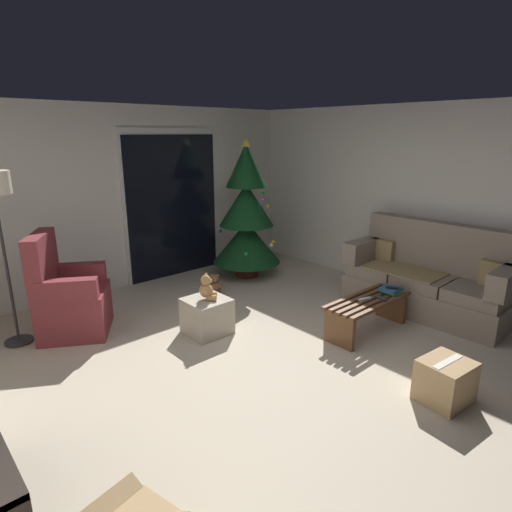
# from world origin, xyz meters

# --- Properties ---
(ground_plane) EXTENTS (7.00, 7.00, 0.00)m
(ground_plane) POSITION_xyz_m (0.00, 0.00, 0.00)
(ground_plane) COLOR beige
(wall_back) EXTENTS (5.72, 0.12, 2.50)m
(wall_back) POSITION_xyz_m (0.00, 3.06, 1.25)
(wall_back) COLOR silver
(wall_back) RESTS_ON ground
(wall_right) EXTENTS (0.12, 6.00, 2.50)m
(wall_right) POSITION_xyz_m (2.86, 0.00, 1.25)
(wall_right) COLOR silver
(wall_right) RESTS_ON ground
(patio_door_frame) EXTENTS (1.60, 0.02, 2.20)m
(patio_door_frame) POSITION_xyz_m (0.77, 2.99, 1.10)
(patio_door_frame) COLOR silver
(patio_door_frame) RESTS_ON ground
(patio_door_glass) EXTENTS (1.50, 0.02, 2.10)m
(patio_door_glass) POSITION_xyz_m (0.77, 2.97, 1.05)
(patio_door_glass) COLOR black
(patio_door_glass) RESTS_ON ground
(couch) EXTENTS (0.83, 1.96, 1.08)m
(couch) POSITION_xyz_m (2.32, -0.32, 0.40)
(couch) COLOR gray
(couch) RESTS_ON ground
(coffee_table) EXTENTS (1.10, 0.40, 0.39)m
(coffee_table) POSITION_xyz_m (1.25, -0.18, 0.26)
(coffee_table) COLOR brown
(coffee_table) RESTS_ON ground
(remote_graphite) EXTENTS (0.08, 0.16, 0.02)m
(remote_graphite) POSITION_xyz_m (1.35, -0.28, 0.40)
(remote_graphite) COLOR #333338
(remote_graphite) RESTS_ON coffee_table
(remote_white) EXTENTS (0.16, 0.08, 0.02)m
(remote_white) POSITION_xyz_m (1.20, -0.18, 0.40)
(remote_white) COLOR silver
(remote_white) RESTS_ON coffee_table
(book_stack) EXTENTS (0.24, 0.23, 0.06)m
(book_stack) POSITION_xyz_m (1.60, -0.25, 0.42)
(book_stack) COLOR #337042
(book_stack) RESTS_ON coffee_table
(cell_phone) EXTENTS (0.13, 0.16, 0.01)m
(cell_phone) POSITION_xyz_m (1.59, -0.26, 0.46)
(cell_phone) COLOR black
(cell_phone) RESTS_ON book_stack
(christmas_tree) EXTENTS (1.02, 1.02, 2.05)m
(christmas_tree) POSITION_xyz_m (1.54, 2.18, 0.91)
(christmas_tree) COLOR #4C1E19
(christmas_tree) RESTS_ON ground
(armchair) EXTENTS (0.94, 0.94, 1.13)m
(armchair) POSITION_xyz_m (-1.19, 1.98, 0.40)
(armchair) COLOR maroon
(armchair) RESTS_ON ground
(ottoman) EXTENTS (0.44, 0.44, 0.40)m
(ottoman) POSITION_xyz_m (-0.07, 0.98, 0.20)
(ottoman) COLOR #B2A893
(ottoman) RESTS_ON ground
(teddy_bear_honey) EXTENTS (0.22, 0.21, 0.29)m
(teddy_bear_honey) POSITION_xyz_m (-0.07, 0.97, 0.52)
(teddy_bear_honey) COLOR tan
(teddy_bear_honey) RESTS_ON ottoman
(teddy_bear_chestnut_by_tree) EXTENTS (0.21, 0.22, 0.29)m
(teddy_bear_chestnut_by_tree) POSITION_xyz_m (0.69, 1.86, 0.12)
(teddy_bear_chestnut_by_tree) COLOR brown
(teddy_bear_chestnut_by_tree) RESTS_ON ground
(cardboard_box_taped_mid_floor) EXTENTS (0.43, 0.40, 0.36)m
(cardboard_box_taped_mid_floor) POSITION_xyz_m (0.64, -1.34, 0.18)
(cardboard_box_taped_mid_floor) COLOR tan
(cardboard_box_taped_mid_floor) RESTS_ON ground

